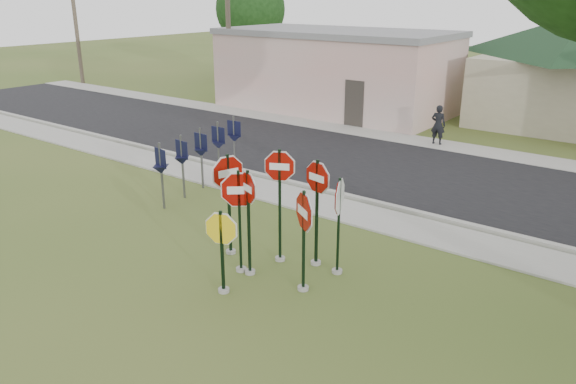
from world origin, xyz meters
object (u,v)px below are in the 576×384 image
Objects in this scene: stop_sign_yellow at (222,244)px; pedestrian at (438,125)px; stop_sign_left at (239,207)px; stop_sign_center at (248,210)px; utility_pole_near at (228,13)px.

stop_sign_yellow reaches higher than pedestrian.
stop_sign_yellow is 0.77× the size of stop_sign_left.
stop_sign_yellow is at bearing -84.46° from stop_sign_center.
stop_sign_left is at bearing 109.79° from stop_sign_yellow.
stop_sign_center reaches higher than pedestrian.
stop_sign_center is 0.27× the size of utility_pole_near.
stop_sign_left is 19.90m from utility_pole_near.
pedestrian is at bearing 95.19° from stop_sign_center.
stop_sign_center is 0.25m from stop_sign_left.
stop_sign_center is 1.57× the size of pedestrian.
utility_pole_near is at bearing 133.83° from stop_sign_center.
stop_sign_yellow is at bearing -47.85° from utility_pole_near.
stop_sign_center is 1.31× the size of stop_sign_yellow.
stop_sign_center is at bearing 5.44° from stop_sign_left.
utility_pole_near is at bearing 132.15° from stop_sign_yellow.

